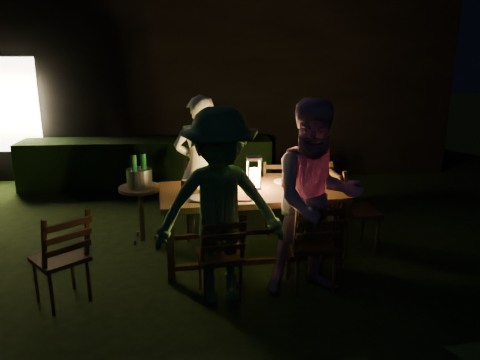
{
  "coord_description": "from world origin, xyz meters",
  "views": [
    {
      "loc": [
        0.5,
        -4.14,
        2.28
      ],
      "look_at": [
        0.88,
        0.94,
        0.85
      ],
      "focal_mm": 35.0,
      "sensor_mm": 36.0,
      "label": 1
    }
  ],
  "objects": [
    {
      "name": "garden_envelope",
      "position": [
        -0.01,
        6.15,
        1.58
      ],
      "size": [
        40.0,
        40.0,
        3.2
      ],
      "color": "black",
      "rests_on": "ground"
    },
    {
      "name": "dining_table",
      "position": [
        0.97,
        0.69,
        0.73
      ],
      "size": [
        2.04,
        1.18,
        0.81
      ],
      "rotation": [
        0.0,
        0.0,
        0.11
      ],
      "color": "#432616",
      "rests_on": "ground"
    },
    {
      "name": "chair_near_left",
      "position": [
        0.61,
        -0.12,
        0.28
      ],
      "size": [
        0.47,
        0.5,
        0.91
      ],
      "rotation": [
        0.0,
        0.0,
        0.16
      ],
      "color": "#432616",
      "rests_on": "ground"
    },
    {
      "name": "chair_near_right",
      "position": [
        1.5,
        -0.02,
        0.3
      ],
      "size": [
        0.47,
        0.5,
        1.0
      ],
      "rotation": [
        0.0,
        0.0,
        0.05
      ],
      "color": "#432616",
      "rests_on": "ground"
    },
    {
      "name": "chair_far_left",
      "position": [
        0.44,
        1.41,
        0.3
      ],
      "size": [
        0.45,
        0.48,
        0.99
      ],
      "rotation": [
        0.0,
        0.0,
        3.15
      ],
      "color": "#432616",
      "rests_on": "ground"
    },
    {
      "name": "chair_far_right",
      "position": [
        1.44,
        1.52,
        0.27
      ],
      "size": [
        0.41,
        0.44,
        0.9
      ],
      "rotation": [
        0.0,
        0.0,
        3.12
      ],
      "color": "#432616",
      "rests_on": "ground"
    },
    {
      "name": "chair_end",
      "position": [
        2.19,
        0.83,
        0.32
      ],
      "size": [
        0.55,
        0.51,
        1.06
      ],
      "rotation": [
        0.0,
        0.0,
        -1.48
      ],
      "color": "#432616",
      "rests_on": "ground"
    },
    {
      "name": "chair_spare",
      "position": [
        -0.84,
        -0.13,
        0.29
      ],
      "size": [
        0.62,
        0.63,
        0.96
      ],
      "rotation": [
        0.0,
        0.0,
        0.71
      ],
      "color": "#432616",
      "rests_on": "ground"
    },
    {
      "name": "person_house_side",
      "position": [
        0.44,
        1.46,
        0.88
      ],
      "size": [
        0.69,
        0.49,
        1.76
      ],
      "primitive_type": "imported",
      "rotation": [
        0.0,
        0.0,
        3.25
      ],
      "color": "beige",
      "rests_on": "ground"
    },
    {
      "name": "person_opp_right",
      "position": [
        1.51,
        -0.07,
        0.93
      ],
      "size": [
        0.98,
        0.8,
        1.87
      ],
      "primitive_type": "imported",
      "rotation": [
        0.0,
        0.0,
        0.11
      ],
      "color": "#D492C1",
      "rests_on": "ground"
    },
    {
      "name": "person_opp_left",
      "position": [
        0.62,
        -0.17,
        0.91
      ],
      "size": [
        1.24,
        0.8,
        1.81
      ],
      "primitive_type": "imported",
      "rotation": [
        0.0,
        0.0,
        0.11
      ],
      "color": "#366C3E",
      "rests_on": "ground"
    },
    {
      "name": "lantern",
      "position": [
        1.02,
        0.75,
        0.97
      ],
      "size": [
        0.16,
        0.16,
        0.35
      ],
      "color": "white",
      "rests_on": "dining_table"
    },
    {
      "name": "plate_far_left",
      "position": [
        0.4,
        0.85,
        0.82
      ],
      "size": [
        0.25,
        0.25,
        0.01
      ],
      "primitive_type": "cylinder",
      "color": "white",
      "rests_on": "dining_table"
    },
    {
      "name": "plate_near_left",
      "position": [
        0.45,
        0.41,
        0.82
      ],
      "size": [
        0.25,
        0.25,
        0.01
      ],
      "primitive_type": "cylinder",
      "color": "white",
      "rests_on": "dining_table"
    },
    {
      "name": "plate_far_right",
      "position": [
        1.4,
        0.96,
        0.82
      ],
      "size": [
        0.25,
        0.25,
        0.01
      ],
      "primitive_type": "cylinder",
      "color": "white",
      "rests_on": "dining_table"
    },
    {
      "name": "plate_near_right",
      "position": [
        1.44,
        0.52,
        0.82
      ],
      "size": [
        0.25,
        0.25,
        0.01
      ],
      "primitive_type": "cylinder",
      "color": "white",
      "rests_on": "dining_table"
    },
    {
      "name": "wineglass_a",
      "position": [
        0.64,
        0.94,
        0.9
      ],
      "size": [
        0.06,
        0.06,
        0.18
      ],
      "primitive_type": null,
      "color": "#59070F",
      "rests_on": "dining_table"
    },
    {
      "name": "wineglass_b",
      "position": [
        0.27,
        0.49,
        0.9
      ],
      "size": [
        0.06,
        0.06,
        0.18
      ],
      "primitive_type": null,
      "color": "#59070F",
      "rests_on": "dining_table"
    },
    {
      "name": "wineglass_c",
      "position": [
        1.3,
        0.45,
        0.9
      ],
      "size": [
        0.06,
        0.06,
        0.18
      ],
      "primitive_type": null,
      "color": "#59070F",
      "rests_on": "dining_table"
    },
    {
      "name": "wineglass_d",
      "position": [
        1.57,
        0.94,
        0.9
      ],
      "size": [
        0.06,
        0.06,
        0.18
      ],
      "primitive_type": null,
      "color": "#59070F",
      "rests_on": "dining_table"
    },
    {
      "name": "wineglass_e",
      "position": [
        0.91,
        0.38,
        0.9
      ],
      "size": [
        0.06,
        0.06,
        0.18
      ],
      "primitive_type": null,
      "color": "silver",
      "rests_on": "dining_table"
    },
    {
      "name": "bottle_table",
      "position": [
        0.72,
        0.66,
        0.95
      ],
      "size": [
        0.07,
        0.07,
        0.28
      ],
      "primitive_type": "cylinder",
      "color": "#0F471E",
      "rests_on": "dining_table"
    },
    {
      "name": "napkin_left",
      "position": [
        0.86,
        0.36,
        0.82
      ],
      "size": [
        0.18,
        0.14,
        0.01
      ],
      "primitive_type": "cube",
      "color": "red",
      "rests_on": "dining_table"
    },
    {
      "name": "napkin_right",
      "position": [
        1.55,
        0.45,
        0.82
      ],
      "size": [
        0.18,
        0.14,
        0.01
      ],
      "primitive_type": "cube",
      "color": "red",
      "rests_on": "dining_table"
    },
    {
      "name": "phone",
      "position": [
        0.39,
        0.32,
        0.82
      ],
      "size": [
        0.14,
        0.07,
        0.01
      ],
      "primitive_type": "cube",
      "color": "black",
      "rests_on": "dining_table"
    },
    {
      "name": "side_table",
      "position": [
        -0.3,
        1.3,
        0.61
      ],
      "size": [
        0.51,
        0.51,
        0.69
      ],
      "color": "olive",
      "rests_on": "ground"
    },
    {
      "name": "ice_bucket",
      "position": [
        -0.3,
        1.3,
        0.8
      ],
      "size": [
        0.3,
        0.3,
        0.22
      ],
      "primitive_type": "cylinder",
      "color": "#A5A8AD",
      "rests_on": "side_table"
    },
    {
      "name": "bottle_bucket_a",
      "position": [
        -0.35,
        1.26,
        0.85
      ],
      "size": [
        0.07,
        0.07,
        0.32
      ],
      "primitive_type": "cylinder",
      "color": "#0F471E",
      "rests_on": "side_table"
    },
    {
      "name": "bottle_bucket_b",
      "position": [
        -0.25,
        1.34,
        0.85
      ],
      "size": [
        0.07,
        0.07,
        0.32
      ],
      "primitive_type": "cylinder",
      "color": "#0F471E",
      "rests_on": "side_table"
    }
  ]
}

